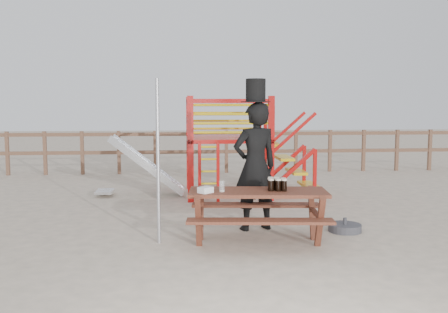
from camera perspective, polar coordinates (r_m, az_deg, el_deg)
ground at (r=7.29m, az=1.48°, el=-9.41°), size 60.00×60.00×0.00m
back_fence at (r=14.05m, az=-1.75°, el=1.10°), size 15.09×0.09×1.20m
playground_fort at (r=10.64m, az=-0.03°, el=1.34°), size 4.71×1.84×2.10m
picnic_table at (r=7.01m, az=3.89°, el=-6.10°), size 2.03×1.49×0.74m
man_with_hat at (r=7.65m, az=3.58°, el=-0.74°), size 0.82×0.66×2.32m
metal_pole at (r=6.93m, az=-7.54°, el=-0.62°), size 0.05×0.05×2.29m
parasol_base at (r=7.90m, az=13.64°, el=-7.91°), size 0.50×0.50×0.21m
paper_bag at (r=6.77m, az=-2.13°, el=-3.84°), size 0.23×0.22×0.08m
stout_pints at (r=7.00m, az=6.00°, el=-3.15°), size 0.26×0.27×0.17m
empty_glasses at (r=6.85m, az=-0.24°, el=-3.48°), size 0.08×0.08×0.15m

